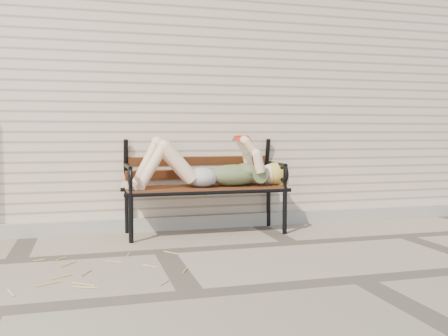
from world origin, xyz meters
name	(u,v)px	position (x,y,z in m)	size (l,w,h in m)	color
ground	(164,251)	(0.00, 0.00, 0.00)	(80.00, 80.00, 0.00)	gray
house_wall	(132,104)	(0.00, 3.00, 1.50)	(8.00, 4.00, 3.00)	beige
foundation_strip	(150,224)	(0.00, 0.97, 0.07)	(8.00, 0.10, 0.15)	#A6A296
garden_bench	(203,171)	(0.55, 0.80, 0.66)	(1.83, 0.73, 1.18)	black
reading_woman	(207,168)	(0.56, 0.65, 0.70)	(1.72, 0.39, 0.54)	#0B344E
straw_scatter	(61,276)	(-0.86, -0.59, 0.01)	(2.75, 1.66, 0.01)	tan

